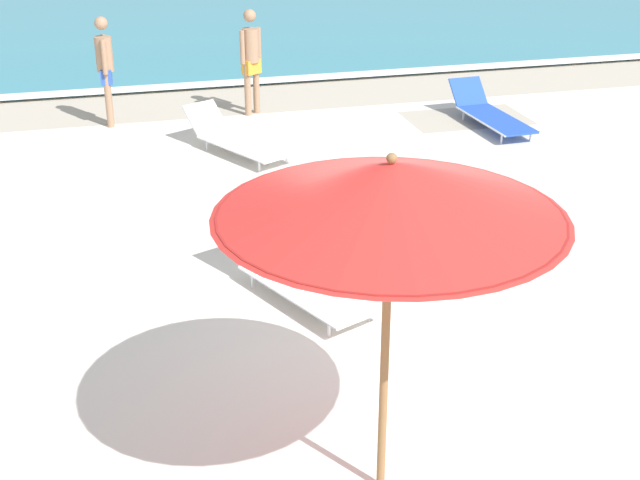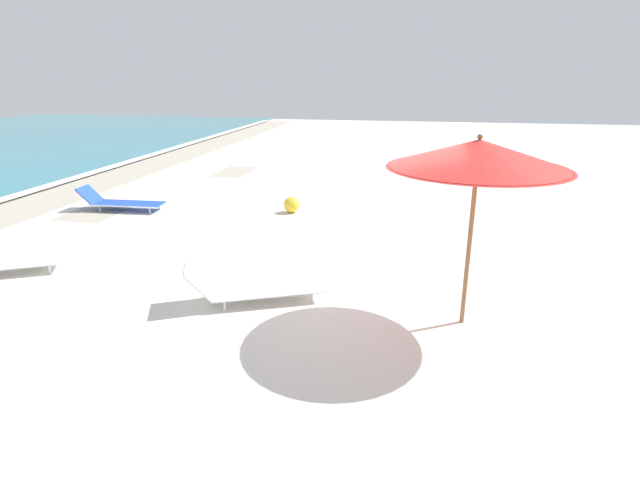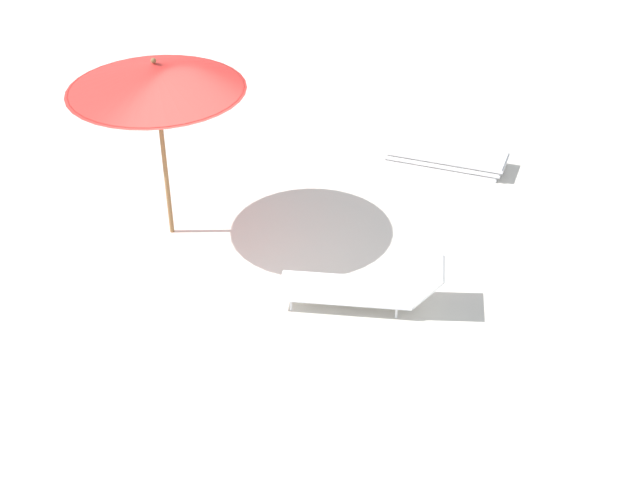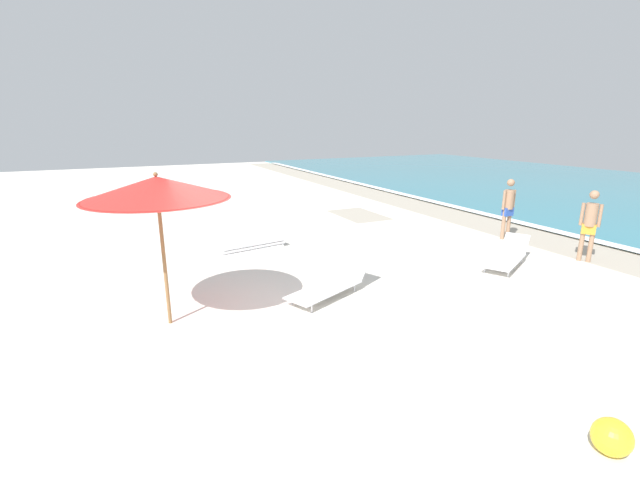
% 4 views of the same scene
% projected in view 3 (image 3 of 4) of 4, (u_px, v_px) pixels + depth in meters
% --- Properties ---
extents(ground_plane, '(60.00, 60.00, 0.16)m').
position_uv_depth(ground_plane, '(229.00, 293.00, 11.38)').
color(ground_plane, silver).
extents(beach_umbrella, '(2.28, 2.28, 2.57)m').
position_uv_depth(beach_umbrella, '(155.00, 77.00, 11.15)').
color(beach_umbrella, olive).
rests_on(beach_umbrella, ground_plane).
extents(lounger_stack, '(0.94, 1.99, 0.24)m').
position_uv_depth(lounger_stack, '(445.00, 158.00, 13.96)').
color(lounger_stack, white).
rests_on(lounger_stack, ground_plane).
extents(sun_lounger_under_umbrella, '(1.36, 2.10, 0.61)m').
position_uv_depth(sun_lounger_under_umbrella, '(363.00, 288.00, 10.98)').
color(sun_lounger_under_umbrella, white).
rests_on(sun_lounger_under_umbrella, ground_plane).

